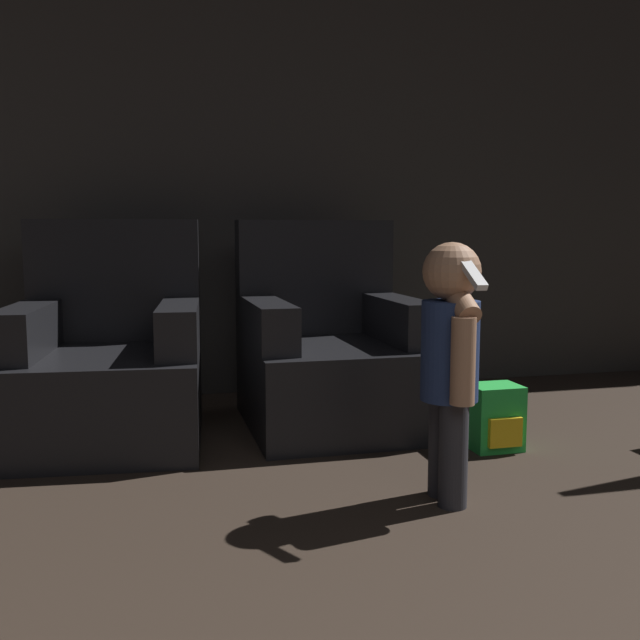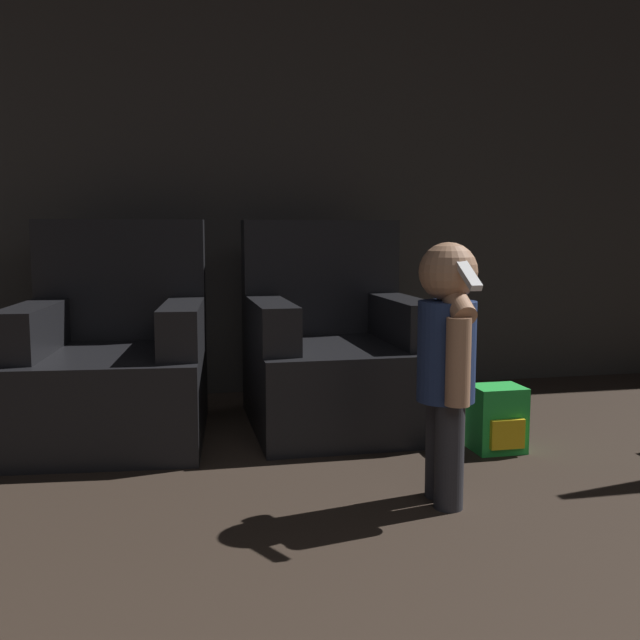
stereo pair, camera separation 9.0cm
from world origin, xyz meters
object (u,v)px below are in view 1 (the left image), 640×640
at_px(armchair_left, 109,365).
at_px(armchair_right, 329,356).
at_px(person_toddler, 451,351).
at_px(toy_backpack, 495,418).

xyz_separation_m(armchair_left, armchair_right, (0.99, 0.00, 0.00)).
relative_size(person_toddler, toy_backpack, 3.20).
bearing_deg(armchair_left, armchair_right, 5.62).
height_order(person_toddler, toy_backpack, person_toddler).
distance_m(armchair_left, armchair_right, 0.99).
relative_size(armchair_left, toy_backpack, 3.56).
distance_m(person_toddler, toy_backpack, 0.75).
xyz_separation_m(armchair_left, toy_backpack, (1.53, -0.57, -0.18)).
height_order(armchair_left, armchair_right, same).
distance_m(armchair_left, person_toddler, 1.55).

